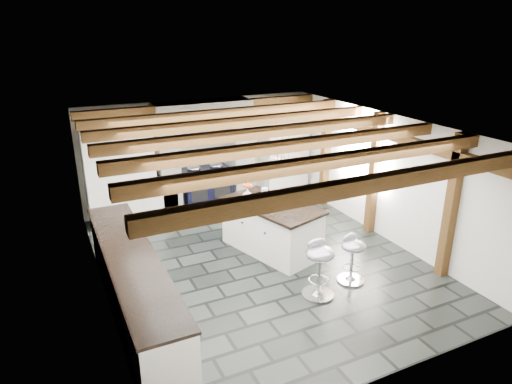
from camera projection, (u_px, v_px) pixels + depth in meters
name	position (u px, v px, depth m)	size (l,w,h in m)	color
ground	(261.00, 262.00, 7.67)	(6.00, 6.00, 0.00)	black
room_shell	(197.00, 182.00, 8.25)	(6.00, 6.03, 6.00)	white
range_cooker	(206.00, 187.00, 9.77)	(1.00, 0.63, 0.99)	black
kitchen_island	(271.00, 227.00, 7.92)	(1.39, 1.95, 1.16)	white
bar_stool_near	(352.00, 253.00, 6.94)	(0.42, 0.42, 0.77)	silver
bar_stool_far	(319.00, 262.00, 6.54)	(0.47, 0.47, 0.88)	silver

